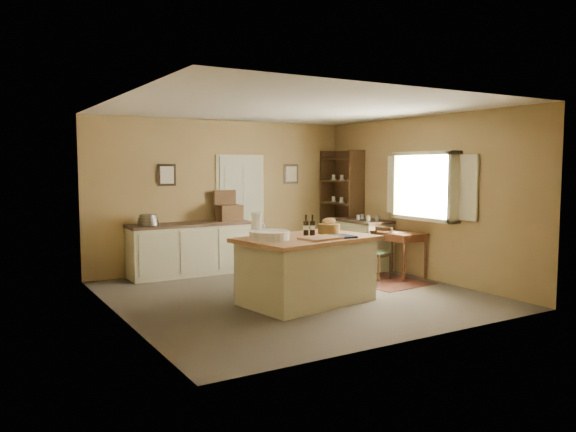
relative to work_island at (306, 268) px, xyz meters
name	(u,v)px	position (x,y,z in m)	size (l,w,h in m)	color
ground	(294,294)	(0.11, 0.48, -0.48)	(5.00, 5.00, 0.00)	brown
wall_back	(223,195)	(0.11, 2.98, 0.87)	(5.00, 0.10, 2.70)	olive
wall_front	(417,216)	(0.11, -2.02, 0.87)	(5.00, 0.10, 2.70)	olive
wall_left	(119,209)	(-2.39, 0.48, 0.87)	(0.10, 5.00, 2.70)	olive
wall_right	(421,197)	(2.61, 0.48, 0.87)	(0.10, 5.00, 2.70)	olive
ceiling	(294,108)	(0.11, 0.48, 2.22)	(5.00, 5.00, 0.00)	silver
door	(241,210)	(0.46, 2.95, 0.57)	(0.97, 0.06, 2.11)	#AEB398
framed_prints	(233,174)	(0.31, 2.96, 1.24)	(2.82, 0.02, 0.38)	black
window	(427,186)	(2.53, 0.28, 1.07)	(0.25, 1.99, 1.12)	beige
work_island	(306,268)	(0.00, 0.00, 0.00)	(1.99, 1.46, 1.20)	beige
sideboard	(191,247)	(-0.63, 2.68, 0.00)	(2.14, 0.61, 1.18)	beige
rug	(378,279)	(1.86, 0.68, -0.48)	(1.10, 1.60, 0.01)	#472117
writing_desk	(398,238)	(2.31, 0.72, 0.19)	(0.55, 0.90, 0.82)	#391B0E
desk_chair	(377,254)	(1.88, 0.74, -0.07)	(0.39, 0.39, 0.83)	#301F11
right_cabinet	(362,243)	(2.31, 1.66, -0.02)	(0.63, 1.13, 0.99)	beige
shelving_unit	(343,206)	(2.46, 2.47, 0.60)	(0.37, 0.98, 2.17)	#301F11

